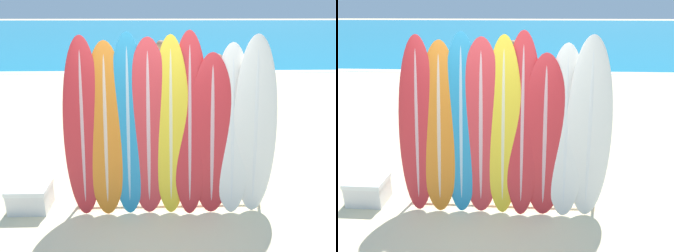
% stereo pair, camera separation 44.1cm
% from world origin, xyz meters
% --- Properties ---
extents(ground_plane, '(160.00, 160.00, 0.00)m').
position_xyz_m(ground_plane, '(0.00, 0.00, 0.00)').
color(ground_plane, beige).
extents(ocean_water, '(120.00, 60.00, 0.01)m').
position_xyz_m(ocean_water, '(0.00, 39.51, 0.00)').
color(ocean_water, teal).
rests_on(ocean_water, ground_plane).
extents(surfboard_rack, '(2.55, 0.04, 0.85)m').
position_xyz_m(surfboard_rack, '(0.18, 0.33, 0.46)').
color(surfboard_rack, gray).
rests_on(surfboard_rack, ground_plane).
extents(surfboard_slot_0, '(0.50, 0.54, 2.28)m').
position_xyz_m(surfboard_slot_0, '(-0.94, 0.36, 1.14)').
color(surfboard_slot_0, red).
rests_on(surfboard_slot_0, ground_plane).
extents(surfboard_slot_1, '(0.55, 0.56, 2.22)m').
position_xyz_m(surfboard_slot_1, '(-0.64, 0.35, 1.11)').
color(surfboard_slot_1, orange).
rests_on(surfboard_slot_1, ground_plane).
extents(surfboard_slot_2, '(0.50, 0.54, 2.32)m').
position_xyz_m(surfboard_slot_2, '(-0.36, 0.37, 1.16)').
color(surfboard_slot_2, teal).
rests_on(surfboard_slot_2, ground_plane).
extents(surfboard_slot_3, '(0.58, 0.50, 2.26)m').
position_xyz_m(surfboard_slot_3, '(-0.10, 0.36, 1.13)').
color(surfboard_slot_3, red).
rests_on(surfboard_slot_3, ground_plane).
extents(surfboard_slot_4, '(0.48, 0.54, 2.29)m').
position_xyz_m(surfboard_slot_4, '(0.19, 0.36, 1.14)').
color(surfboard_slot_4, yellow).
rests_on(surfboard_slot_4, ground_plane).
extents(surfboard_slot_5, '(0.50, 0.65, 2.33)m').
position_xyz_m(surfboard_slot_5, '(0.43, 0.38, 1.17)').
color(surfboard_slot_5, red).
rests_on(surfboard_slot_5, ground_plane).
extents(surfboard_slot_6, '(0.60, 0.51, 2.07)m').
position_xyz_m(surfboard_slot_6, '(0.73, 0.34, 1.04)').
color(surfboard_slot_6, red).
rests_on(surfboard_slot_6, ground_plane).
extents(surfboard_slot_7, '(0.53, 0.58, 2.19)m').
position_xyz_m(surfboard_slot_7, '(0.99, 0.36, 1.09)').
color(surfboard_slot_7, silver).
rests_on(surfboard_slot_7, ground_plane).
extents(surfboard_slot_8, '(0.57, 0.48, 2.29)m').
position_xyz_m(surfboard_slot_8, '(1.28, 0.35, 1.15)').
color(surfboard_slot_8, silver).
rests_on(surfboard_slot_8, ground_plane).
extents(person_near_water, '(0.28, 0.26, 1.65)m').
position_xyz_m(person_near_water, '(1.33, 3.53, 0.90)').
color(person_near_water, '#A87A5B').
rests_on(person_near_water, ground_plane).
extents(person_mid_beach, '(0.30, 0.24, 1.78)m').
position_xyz_m(person_mid_beach, '(0.10, 5.22, 0.97)').
color(person_mid_beach, '#A87A5B').
rests_on(person_mid_beach, ground_plane).
extents(cooler_box, '(0.52, 0.41, 0.35)m').
position_xyz_m(cooler_box, '(-1.71, 0.28, 0.18)').
color(cooler_box, silver).
rests_on(cooler_box, ground_plane).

